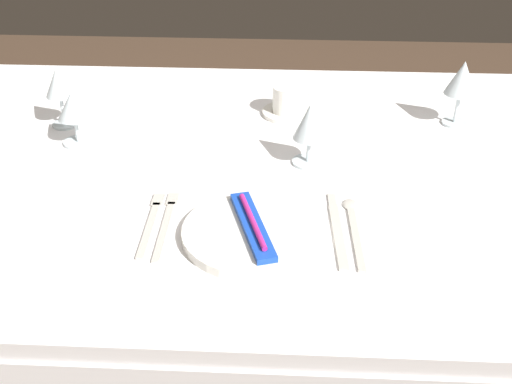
{
  "coord_description": "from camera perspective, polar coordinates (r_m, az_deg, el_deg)",
  "views": [
    {
      "loc": [
        0.02,
        -1.19,
        1.42
      ],
      "look_at": [
        -0.03,
        -0.15,
        0.76
      ],
      "focal_mm": 44.48,
      "sensor_mm": 36.0,
      "label": 1
    }
  ],
  "objects": [
    {
      "name": "fork_outer",
      "position": [
        1.19,
        -8.06,
        -2.71
      ],
      "size": [
        0.02,
        0.22,
        0.0
      ],
      "color": "beige",
      "rests_on": "dining_table"
    },
    {
      "name": "wine_glass_centre",
      "position": [
        1.47,
        -16.1,
        7.24
      ],
      "size": [
        0.07,
        0.07,
        0.13
      ],
      "color": "silver",
      "rests_on": "dining_table"
    },
    {
      "name": "fork_inner",
      "position": [
        1.2,
        -9.41,
        -2.63
      ],
      "size": [
        0.02,
        0.21,
        0.0
      ],
      "color": "beige",
      "rests_on": "dining_table"
    },
    {
      "name": "wine_glass_right",
      "position": [
        1.57,
        -17.33,
        9.09
      ],
      "size": [
        0.06,
        0.06,
        0.14
      ],
      "color": "silver",
      "rests_on": "dining_table"
    },
    {
      "name": "coffee_cup_left",
      "position": [
        1.58,
        2.95,
        8.39
      ],
      "size": [
        0.1,
        0.08,
        0.07
      ],
      "color": "white",
      "rests_on": "saucer_left"
    },
    {
      "name": "dinner_knife",
      "position": [
        1.17,
        7.35,
        -3.5
      ],
      "size": [
        0.03,
        0.24,
        0.0
      ],
      "color": "beige",
      "rests_on": "dining_table"
    },
    {
      "name": "dining_table",
      "position": [
        1.42,
        1.46,
        -0.31
      ],
      "size": [
        1.8,
        1.11,
        0.74
      ],
      "color": "white",
      "rests_on": "ground"
    },
    {
      "name": "wine_glass_far",
      "position": [
        1.34,
        4.87,
        6.11
      ],
      "size": [
        0.07,
        0.07,
        0.14
      ],
      "color": "silver",
      "rests_on": "dining_table"
    },
    {
      "name": "toothbrush_package",
      "position": [
        1.13,
        -0.31,
        -2.99
      ],
      "size": [
        0.1,
        0.21,
        0.02
      ],
      "color": "blue",
      "rests_on": "dinner_plate"
    },
    {
      "name": "saucer_left",
      "position": [
        1.59,
        2.85,
        7.15
      ],
      "size": [
        0.13,
        0.13,
        0.01
      ],
      "primitive_type": "cylinder",
      "color": "white",
      "rests_on": "dining_table"
    },
    {
      "name": "spoon_soup",
      "position": [
        1.19,
        8.76,
        -2.85
      ],
      "size": [
        0.03,
        0.22,
        0.01
      ],
      "color": "beige",
      "rests_on": "dining_table"
    },
    {
      "name": "dinner_plate",
      "position": [
        1.14,
        -0.3,
        -3.67
      ],
      "size": [
        0.26,
        0.26,
        0.02
      ],
      "primitive_type": "cylinder",
      "color": "white",
      "rests_on": "dining_table"
    },
    {
      "name": "wine_glass_left",
      "position": [
        1.57,
        18.05,
        9.54
      ],
      "size": [
        0.08,
        0.08,
        0.16
      ],
      "color": "silver",
      "rests_on": "dining_table"
    }
  ]
}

